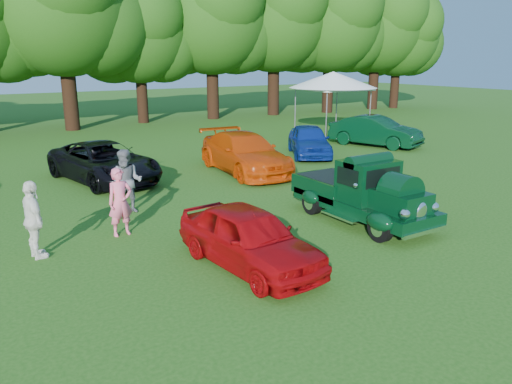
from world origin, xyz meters
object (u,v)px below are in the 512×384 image
spectator_white (34,220)px  spectator_pink (120,202)px  spectator_grey (127,181)px  canopy_tent (333,80)px  back_car_orange (245,153)px  back_car_blue (309,140)px  back_car_green (375,131)px  hero_pickup (362,194)px  red_convertible (249,238)px  back_car_black (104,162)px

spectator_white → spectator_pink: bearing=-84.4°
spectator_grey → canopy_tent: size_ratio=0.36×
back_car_orange → back_car_blue: 4.44m
back_car_green → spectator_white: 18.20m
hero_pickup → back_car_blue: (4.64, 8.16, -0.05)m
red_convertible → spectator_grey: (-0.90, 5.16, 0.26)m
red_convertible → back_car_orange: back_car_orange is taller
red_convertible → canopy_tent: 18.73m
spectator_pink → spectator_grey: spectator_grey is taller
hero_pickup → red_convertible: size_ratio=1.14×
back_car_black → back_car_orange: size_ratio=0.98×
hero_pickup → spectator_white: 8.18m
spectator_grey → back_car_blue: bearing=57.0°
hero_pickup → canopy_tent: 15.18m
hero_pickup → canopy_tent: (9.15, 11.87, 2.38)m
back_car_green → hero_pickup: bearing=-156.5°
hero_pickup → back_car_orange: size_ratio=0.85×
canopy_tent → spectator_pink: bearing=-147.7°
back_car_black → spectator_grey: spectator_grey is taller
spectator_grey → spectator_white: bearing=-107.4°
spectator_pink → spectator_white: (-2.07, -0.45, 0.02)m
red_convertible → back_car_black: 9.27m
red_convertible → canopy_tent: size_ratio=0.76×
back_car_black → hero_pickup: bearing=-72.3°
spectator_grey → back_car_black: bearing=117.6°
spectator_grey → canopy_tent: 16.38m
red_convertible → hero_pickup: bearing=8.6°
back_car_orange → spectator_white: spectator_white is taller
spectator_white → canopy_tent: size_ratio=0.35×
red_convertible → back_car_orange: bearing=54.4°
red_convertible → back_car_black: bearing=87.5°
back_car_green → spectator_grey: size_ratio=2.49×
back_car_black → back_car_blue: back_car_black is taller
red_convertible → back_car_orange: size_ratio=0.74×
spectator_white → back_car_green: bearing=-75.8°
back_car_black → spectator_grey: bearing=-108.5°
back_car_green → canopy_tent: canopy_tent is taller
back_car_orange → canopy_tent: bearing=35.3°
back_car_orange → canopy_tent: size_ratio=1.03×
back_car_green → spectator_grey: bearing=177.4°
back_car_blue → spectator_white: size_ratio=2.32×
back_car_orange → spectator_pink: size_ratio=3.02×
hero_pickup → back_car_black: 9.44m
hero_pickup → spectator_grey: bearing=141.0°
back_car_black → spectator_white: spectator_white is taller
hero_pickup → spectator_pink: bearing=158.0°
back_car_blue → spectator_grey: spectator_grey is taller
spectator_pink → spectator_white: 2.12m
back_car_green → spectator_white: spectator_white is taller
back_car_blue → spectator_white: 14.05m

